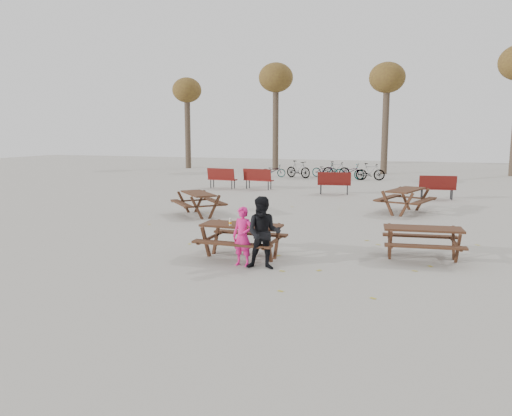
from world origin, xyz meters
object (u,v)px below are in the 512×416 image
(soda_bottle, at_px, (230,222))
(picnic_table_far, at_px, (405,201))
(adult, at_px, (264,233))
(picnic_table_north, at_px, (198,204))
(child, at_px, (243,236))
(food_tray, at_px, (241,224))
(picnic_table_east, at_px, (422,244))
(main_picnic_table, at_px, (241,232))

(soda_bottle, xyz_separation_m, picnic_table_far, (3.39, 8.00, -0.42))
(adult, relative_size, picnic_table_north, 0.84)
(child, xyz_separation_m, adult, (0.50, -0.10, 0.13))
(food_tray, height_order, adult, adult)
(soda_bottle, xyz_separation_m, picnic_table_east, (4.06, 1.40, -0.48))
(soda_bottle, bearing_deg, picnic_table_far, 67.05)
(main_picnic_table, height_order, adult, adult)
(main_picnic_table, height_order, picnic_table_far, picnic_table_far)
(child, bearing_deg, picnic_table_east, 35.16)
(child, height_order, adult, adult)
(main_picnic_table, distance_m, soda_bottle, 0.38)
(soda_bottle, relative_size, picnic_table_east, 0.10)
(picnic_table_east, relative_size, picnic_table_far, 0.86)
(child, xyz_separation_m, picnic_table_north, (-3.72, 5.54, -0.24))
(picnic_table_east, bearing_deg, picnic_table_north, 146.00)
(picnic_table_east, xyz_separation_m, picnic_table_far, (-0.68, 6.59, 0.06))
(adult, height_order, picnic_table_far, adult)
(food_tray, distance_m, soda_bottle, 0.25)
(adult, distance_m, picnic_table_north, 7.05)
(adult, xyz_separation_m, picnic_table_far, (2.44, 8.50, -0.34))
(adult, xyz_separation_m, picnic_table_east, (3.11, 1.91, -0.40))
(food_tray, distance_m, picnic_table_north, 6.14)
(main_picnic_table, xyz_separation_m, child, (0.27, -0.62, 0.05))
(picnic_table_far, bearing_deg, picnic_table_east, -157.07)
(food_tray, distance_m, adult, 0.95)
(main_picnic_table, relative_size, adult, 1.18)
(food_tray, bearing_deg, picnic_table_east, 18.75)
(picnic_table_far, bearing_deg, child, 177.80)
(adult, height_order, picnic_table_north, adult)
(food_tray, xyz_separation_m, child, (0.23, -0.51, -0.16))
(main_picnic_table, xyz_separation_m, picnic_table_far, (3.20, 7.78, -0.16))
(child, bearing_deg, main_picnic_table, 121.70)
(main_picnic_table, relative_size, picnic_table_far, 0.91)
(food_tray, bearing_deg, child, -65.65)
(picnic_table_east, distance_m, picnic_table_north, 8.22)
(food_tray, relative_size, soda_bottle, 1.06)
(child, bearing_deg, picnic_table_far, 79.27)
(main_picnic_table, relative_size, picnic_table_north, 0.99)
(picnic_table_far, bearing_deg, soda_bottle, 174.12)
(child, height_order, picnic_table_north, child)
(main_picnic_table, xyz_separation_m, picnic_table_north, (-3.45, 4.92, -0.19))
(main_picnic_table, bearing_deg, picnic_table_far, 67.61)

